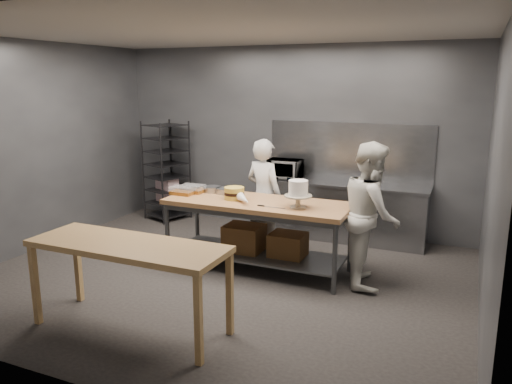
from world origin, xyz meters
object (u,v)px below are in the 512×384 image
(microwave, at_px, (284,169))
(frosted_cake_stand, at_px, (298,191))
(near_counter, at_px, (128,252))
(chef_behind, at_px, (264,196))
(layer_cake, at_px, (234,193))
(chef_right, at_px, (371,214))
(speed_rack, at_px, (167,172))
(work_table, at_px, (259,227))

(microwave, height_order, frosted_cake_stand, frosted_cake_stand)
(microwave, xyz_separation_m, frosted_cake_stand, (0.87, -1.82, 0.09))
(near_counter, height_order, chef_behind, chef_behind)
(chef_behind, height_order, layer_cake, chef_behind)
(microwave, bearing_deg, layer_cake, -91.54)
(chef_right, bearing_deg, chef_behind, 54.97)
(speed_rack, bearing_deg, chef_right, -21.04)
(speed_rack, bearing_deg, microwave, 2.08)
(chef_behind, distance_m, frosted_cake_stand, 1.18)
(speed_rack, relative_size, frosted_cake_stand, 5.11)
(near_counter, relative_size, layer_cake, 7.65)
(chef_right, bearing_deg, speed_rack, 53.35)
(work_table, distance_m, near_counter, 2.11)
(chef_right, xyz_separation_m, frosted_cake_stand, (-0.84, -0.24, 0.26))
(near_counter, distance_m, chef_behind, 2.72)
(frosted_cake_stand, bearing_deg, speed_rack, 150.36)
(near_counter, xyz_separation_m, microwave, (0.22, 3.71, 0.24))
(near_counter, bearing_deg, microwave, 86.58)
(work_table, xyz_separation_m, speed_rack, (-2.49, 1.60, 0.28))
(chef_behind, bearing_deg, work_table, 124.95)
(speed_rack, xyz_separation_m, frosted_cake_stand, (3.06, -1.74, 0.28))
(work_table, height_order, chef_right, chef_right)
(near_counter, distance_m, layer_cake, 2.00)
(work_table, distance_m, chef_behind, 0.75)
(microwave, relative_size, layer_cake, 2.07)
(work_table, height_order, layer_cake, layer_cake)
(chef_right, bearing_deg, frosted_cake_stand, 90.30)
(chef_right, height_order, layer_cake, chef_right)
(chef_behind, relative_size, frosted_cake_stand, 4.80)
(microwave, bearing_deg, chef_behind, -85.84)
(speed_rack, xyz_separation_m, chef_right, (3.91, -1.50, 0.02))
(work_table, height_order, near_counter, work_table)
(near_counter, height_order, chef_right, chef_right)
(near_counter, bearing_deg, chef_right, 47.81)
(near_counter, relative_size, frosted_cake_stand, 5.84)
(chef_right, xyz_separation_m, microwave, (-1.71, 1.58, 0.18))
(microwave, xyz_separation_m, layer_cake, (-0.05, -1.73, -0.05))
(chef_behind, xyz_separation_m, layer_cake, (-0.12, -0.72, 0.18))
(speed_rack, xyz_separation_m, microwave, (2.20, 0.08, 0.19))
(microwave, bearing_deg, frosted_cake_stand, -64.58)
(work_table, relative_size, near_counter, 1.20)
(work_table, bearing_deg, speed_rack, 147.26)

